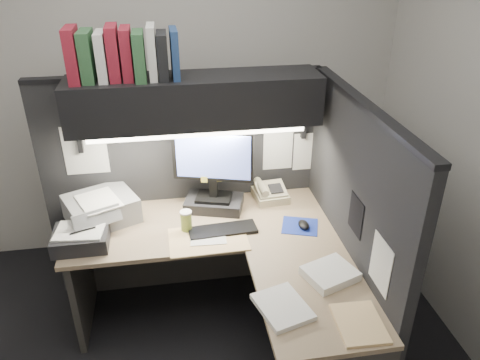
{
  "coord_description": "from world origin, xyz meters",
  "views": [
    {
      "loc": [
        -0.05,
        -2.03,
        2.42
      ],
      "look_at": [
        0.37,
        0.51,
        1.05
      ],
      "focal_mm": 35.0,
      "sensor_mm": 36.0,
      "label": 1
    }
  ],
  "objects_px": {
    "keyboard": "(223,230)",
    "printer": "(101,209)",
    "telephone": "(270,193)",
    "overhead_shelf": "(195,100)",
    "notebook_stack": "(81,238)",
    "coffee_cup": "(186,222)",
    "desk": "(264,310)",
    "monitor": "(213,179)"
  },
  "relations": [
    {
      "from": "coffee_cup",
      "to": "printer",
      "type": "relative_size",
      "value": 0.31
    },
    {
      "from": "printer",
      "to": "notebook_stack",
      "type": "bearing_deg",
      "value": -134.65
    },
    {
      "from": "telephone",
      "to": "printer",
      "type": "xyz_separation_m",
      "value": [
        -1.15,
        -0.09,
        0.04
      ]
    },
    {
      "from": "coffee_cup",
      "to": "keyboard",
      "type": "bearing_deg",
      "value": -11.9
    },
    {
      "from": "printer",
      "to": "overhead_shelf",
      "type": "bearing_deg",
      "value": -20.0
    },
    {
      "from": "overhead_shelf",
      "to": "keyboard",
      "type": "distance_m",
      "value": 0.83
    },
    {
      "from": "coffee_cup",
      "to": "desk",
      "type": "bearing_deg",
      "value": -49.54
    },
    {
      "from": "keyboard",
      "to": "coffee_cup",
      "type": "height_order",
      "value": "coffee_cup"
    },
    {
      "from": "overhead_shelf",
      "to": "printer",
      "type": "relative_size",
      "value": 3.69
    },
    {
      "from": "monitor",
      "to": "telephone",
      "type": "xyz_separation_m",
      "value": [
        0.41,
        0.07,
        -0.18
      ]
    },
    {
      "from": "keyboard",
      "to": "printer",
      "type": "distance_m",
      "value": 0.81
    },
    {
      "from": "overhead_shelf",
      "to": "printer",
      "type": "bearing_deg",
      "value": -175.26
    },
    {
      "from": "telephone",
      "to": "printer",
      "type": "height_order",
      "value": "printer"
    },
    {
      "from": "monitor",
      "to": "printer",
      "type": "bearing_deg",
      "value": -161.47
    },
    {
      "from": "overhead_shelf",
      "to": "coffee_cup",
      "type": "xyz_separation_m",
      "value": [
        -0.11,
        -0.27,
        -0.7
      ]
    },
    {
      "from": "overhead_shelf",
      "to": "notebook_stack",
      "type": "distance_m",
      "value": 1.09
    },
    {
      "from": "keyboard",
      "to": "telephone",
      "type": "bearing_deg",
      "value": 38.76
    },
    {
      "from": "desk",
      "to": "keyboard",
      "type": "bearing_deg",
      "value": 112.93
    },
    {
      "from": "keyboard",
      "to": "printer",
      "type": "xyz_separation_m",
      "value": [
        -0.77,
        0.27,
        0.07
      ]
    },
    {
      "from": "telephone",
      "to": "printer",
      "type": "relative_size",
      "value": 0.56
    },
    {
      "from": "monitor",
      "to": "printer",
      "type": "relative_size",
      "value": 1.37
    },
    {
      "from": "monitor",
      "to": "coffee_cup",
      "type": "bearing_deg",
      "value": -113.39
    },
    {
      "from": "overhead_shelf",
      "to": "keyboard",
      "type": "bearing_deg",
      "value": -69.79
    },
    {
      "from": "desk",
      "to": "printer",
      "type": "distance_m",
      "value": 1.24
    },
    {
      "from": "coffee_cup",
      "to": "printer",
      "type": "bearing_deg",
      "value": 157.97
    },
    {
      "from": "desk",
      "to": "telephone",
      "type": "distance_m",
      "value": 0.88
    },
    {
      "from": "printer",
      "to": "notebook_stack",
      "type": "xyz_separation_m",
      "value": [
        -0.1,
        -0.27,
        -0.04
      ]
    },
    {
      "from": "desk",
      "to": "monitor",
      "type": "height_order",
      "value": "monitor"
    },
    {
      "from": "telephone",
      "to": "coffee_cup",
      "type": "height_order",
      "value": "coffee_cup"
    },
    {
      "from": "monitor",
      "to": "coffee_cup",
      "type": "relative_size",
      "value": 4.36
    },
    {
      "from": "printer",
      "to": "coffee_cup",
      "type": "bearing_deg",
      "value": -46.76
    },
    {
      "from": "desk",
      "to": "overhead_shelf",
      "type": "xyz_separation_m",
      "value": [
        -0.3,
        0.75,
        1.06
      ]
    },
    {
      "from": "coffee_cup",
      "to": "notebook_stack",
      "type": "height_order",
      "value": "coffee_cup"
    },
    {
      "from": "monitor",
      "to": "notebook_stack",
      "type": "xyz_separation_m",
      "value": [
        -0.84,
        -0.3,
        -0.18
      ]
    },
    {
      "from": "desk",
      "to": "monitor",
      "type": "bearing_deg",
      "value": 105.78
    },
    {
      "from": "monitor",
      "to": "overhead_shelf",
      "type": "bearing_deg",
      "value": -179.67
    },
    {
      "from": "notebook_stack",
      "to": "telephone",
      "type": "bearing_deg",
      "value": 16.12
    },
    {
      "from": "printer",
      "to": "monitor",
      "type": "bearing_deg",
      "value": -22.74
    },
    {
      "from": "telephone",
      "to": "keyboard",
      "type": "bearing_deg",
      "value": -142.2
    },
    {
      "from": "overhead_shelf",
      "to": "keyboard",
      "type": "xyz_separation_m",
      "value": [
        0.12,
        -0.32,
        -0.76
      ]
    },
    {
      "from": "keyboard",
      "to": "notebook_stack",
      "type": "height_order",
      "value": "notebook_stack"
    },
    {
      "from": "printer",
      "to": "desk",
      "type": "bearing_deg",
      "value": -61.08
    }
  ]
}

